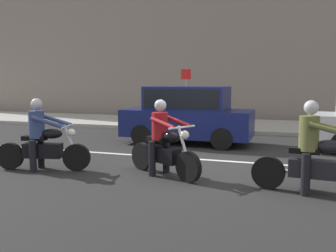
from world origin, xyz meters
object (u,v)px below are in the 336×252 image
object	(u,v)px
parked_hatchback_navy	(187,114)
motorcycle_with_rider_olive	(314,156)
street_sign_post	(186,90)
motorcycle_with_rider_denim_blue	(42,141)
motorcycle_with_rider_crimson	(163,145)

from	to	relation	value
parked_hatchback_navy	motorcycle_with_rider_olive	bearing A→B (deg)	-51.54
street_sign_post	motorcycle_with_rider_denim_blue	bearing A→B (deg)	-94.74
motorcycle_with_rider_denim_blue	motorcycle_with_rider_olive	world-z (taller)	motorcycle_with_rider_olive
motorcycle_with_rider_denim_blue	motorcycle_with_rider_crimson	size ratio (longest dim) A/B	1.14
motorcycle_with_rider_olive	motorcycle_with_rider_crimson	size ratio (longest dim) A/B	1.18
motorcycle_with_rider_denim_blue	street_sign_post	size ratio (longest dim) A/B	0.89
motorcycle_with_rider_crimson	street_sign_post	size ratio (longest dim) A/B	0.78
parked_hatchback_navy	street_sign_post	distance (m)	4.82
motorcycle_with_rider_denim_blue	parked_hatchback_navy	size ratio (longest dim) A/B	0.53
motorcycle_with_rider_crimson	street_sign_post	bearing A→B (deg)	102.68
motorcycle_with_rider_crimson	parked_hatchback_navy	world-z (taller)	parked_hatchback_navy
motorcycle_with_rider_denim_blue	street_sign_post	bearing A→B (deg)	85.26
motorcycle_with_rider_denim_blue	street_sign_post	world-z (taller)	street_sign_post
motorcycle_with_rider_denim_blue	parked_hatchback_navy	xyz separation A→B (m)	(2.09, 4.50, 0.28)
motorcycle_with_rider_denim_blue	motorcycle_with_rider_olive	size ratio (longest dim) A/B	0.96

